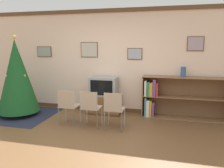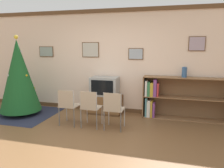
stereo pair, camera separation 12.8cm
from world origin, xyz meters
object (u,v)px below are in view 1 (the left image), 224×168
Objects in this scene: folding_chair_left at (68,105)px; vase at (183,72)px; bookshelf at (171,97)px; folding_chair_right at (114,108)px; television at (104,86)px; christmas_tree at (17,76)px; tv_console at (104,104)px; folding_chair_center at (90,107)px.

folding_chair_left is 3.36× the size of vase.
bookshelf is (2.23, 1.14, 0.04)m from folding_chair_left.
television is at bearing 116.19° from folding_chair_right.
christmas_tree reaches higher than folding_chair_left.
bookshelf reaches higher than folding_chair_right.
bookshelf is 8.41× the size of vase.
folding_chair_center reaches higher than tv_console.
christmas_tree is 1.71m from folding_chair_left.
vase is (4.04, 0.72, 0.14)m from christmas_tree.
tv_console is 1.09× the size of folding_chair_right.
television reaches higher than folding_chair_left.
tv_console is 1.09× the size of folding_chair_left.
tv_console is at bearing 90.00° from television.
christmas_tree is at bearing -169.29° from bookshelf.
folding_chair_right is (0.52, -1.06, 0.23)m from tv_console.
christmas_tree is 2.19m from folding_chair_center.
folding_chair_left is 2.81m from vase.
tv_console is at bearing -177.66° from vase.
folding_chair_left is 1.00× the size of folding_chair_right.
vase is (1.95, 1.14, 0.68)m from folding_chair_center.
folding_chair_center is at bearing 0.00° from folding_chair_left.
folding_chair_right is 0.40× the size of bookshelf.
television reaches higher than folding_chair_center.
vase reaches higher than bookshelf.
television is 0.34× the size of bookshelf.
christmas_tree is at bearing 168.58° from folding_chair_center.
television is 0.85× the size of folding_chair_left.
christmas_tree is 2.88× the size of television.
tv_console is (2.08, 0.64, -0.76)m from christmas_tree.
folding_chair_left is at bearing -152.96° from bookshelf.
christmas_tree is 2.25× the size of tv_console.
television is (0.00, -0.00, 0.48)m from tv_console.
christmas_tree is 2.31m from tv_console.
folding_chair_left is at bearing -116.14° from tv_console.
folding_chair_left is at bearing -15.08° from christmas_tree.
folding_chair_right is at bearing 0.00° from folding_chair_left.
folding_chair_right is (0.52, -1.06, -0.26)m from television.
christmas_tree is 3.89m from bookshelf.
folding_chair_center is at bearing -149.65° from vase.
folding_chair_center is 2.05m from bookshelf.
tv_console is at bearing 116.14° from folding_chair_right.
folding_chair_right is (0.52, 0.00, 0.00)m from folding_chair_center.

